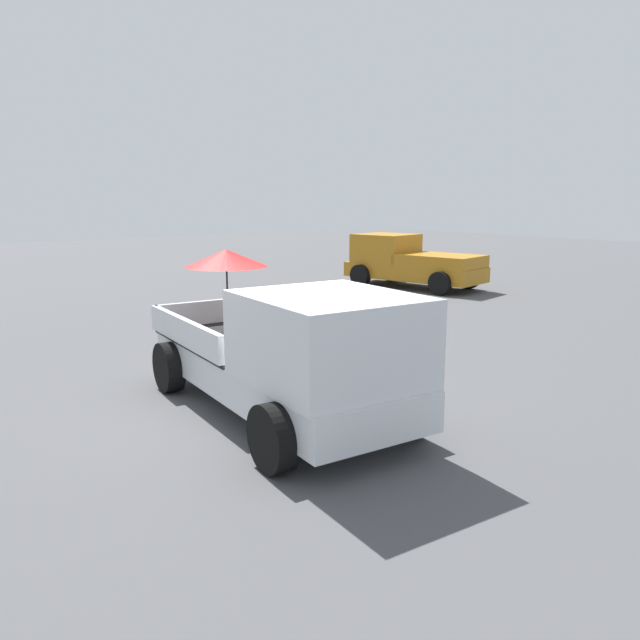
# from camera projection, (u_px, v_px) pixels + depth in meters

# --- Properties ---
(ground_plane) EXTENTS (80.00, 80.00, 0.00)m
(ground_plane) POSITION_uv_depth(u_px,v_px,m) (276.00, 411.00, 8.91)
(ground_plane) COLOR #4C4C4F
(pickup_truck_main) EXTENTS (5.20, 2.64, 2.23)m
(pickup_truck_main) POSITION_uv_depth(u_px,v_px,m) (289.00, 352.00, 8.39)
(pickup_truck_main) COLOR black
(pickup_truck_main) RESTS_ON ground
(pickup_truck_red) EXTENTS (5.05, 2.85, 1.80)m
(pickup_truck_red) POSITION_uv_depth(u_px,v_px,m) (409.00, 262.00, 21.30)
(pickup_truck_red) COLOR black
(pickup_truck_red) RESTS_ON ground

